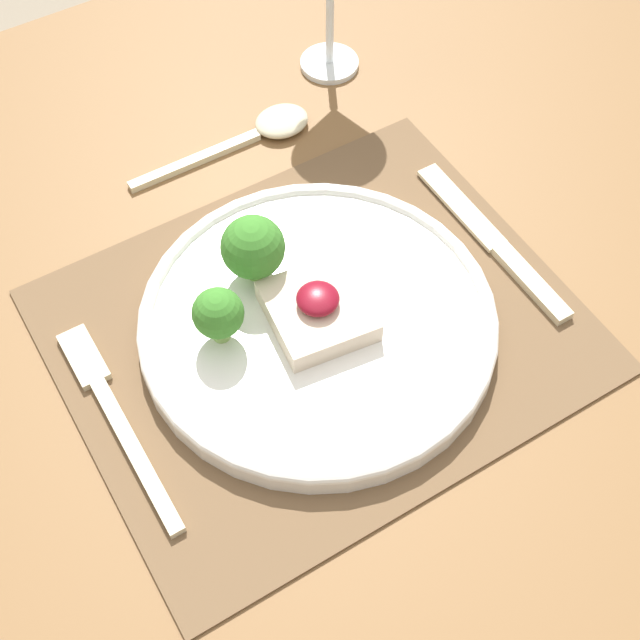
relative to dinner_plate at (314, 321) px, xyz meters
name	(u,v)px	position (x,y,z in m)	size (l,w,h in m)	color
ground_plane	(319,605)	(0.00, 0.00, -0.77)	(8.00, 8.00, 0.00)	gray
dining_table	(318,389)	(0.00, 0.00, -0.11)	(1.25, 1.01, 0.75)	brown
placemat	(318,330)	(0.00, 0.00, -0.02)	(0.41, 0.34, 0.00)	brown
dinner_plate	(314,321)	(0.00, 0.00, 0.00)	(0.29, 0.29, 0.08)	white
fork	(112,410)	(-0.17, 0.02, -0.01)	(0.02, 0.20, 0.01)	beige
knife	(501,250)	(0.18, -0.01, -0.01)	(0.02, 0.20, 0.01)	beige
spoon	(265,129)	(0.08, 0.22, -0.01)	(0.18, 0.04, 0.02)	beige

